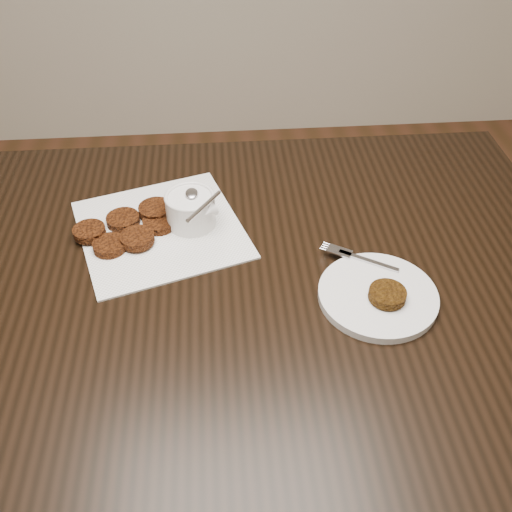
{
  "coord_description": "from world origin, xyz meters",
  "views": [
    {
      "loc": [
        -0.02,
        -0.66,
        1.51
      ],
      "look_at": [
        0.04,
        0.12,
        0.8
      ],
      "focal_mm": 39.93,
      "sensor_mm": 36.0,
      "label": 1
    }
  ],
  "objects_px": {
    "sauce_ramekin": "(189,196)",
    "plate_with_patty": "(378,292)",
    "napkin": "(161,229)",
    "table": "(211,390)"
  },
  "relations": [
    {
      "from": "table",
      "to": "sauce_ramekin",
      "type": "bearing_deg",
      "value": 95.74
    },
    {
      "from": "napkin",
      "to": "sauce_ramekin",
      "type": "bearing_deg",
      "value": 12.11
    },
    {
      "from": "table",
      "to": "napkin",
      "type": "relative_size",
      "value": 4.73
    },
    {
      "from": "napkin",
      "to": "sauce_ramekin",
      "type": "relative_size",
      "value": 2.29
    },
    {
      "from": "sauce_ramekin",
      "to": "plate_with_patty",
      "type": "bearing_deg",
      "value": -35.79
    },
    {
      "from": "sauce_ramekin",
      "to": "plate_with_patty",
      "type": "xyz_separation_m",
      "value": [
        0.34,
        -0.25,
        -0.06
      ]
    },
    {
      "from": "table",
      "to": "sauce_ramekin",
      "type": "height_order",
      "value": "sauce_ramekin"
    },
    {
      "from": "napkin",
      "to": "sauce_ramekin",
      "type": "xyz_separation_m",
      "value": [
        0.07,
        0.01,
        0.07
      ]
    },
    {
      "from": "sauce_ramekin",
      "to": "plate_with_patty",
      "type": "relative_size",
      "value": 0.64
    },
    {
      "from": "sauce_ramekin",
      "to": "napkin",
      "type": "bearing_deg",
      "value": -167.89
    }
  ]
}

